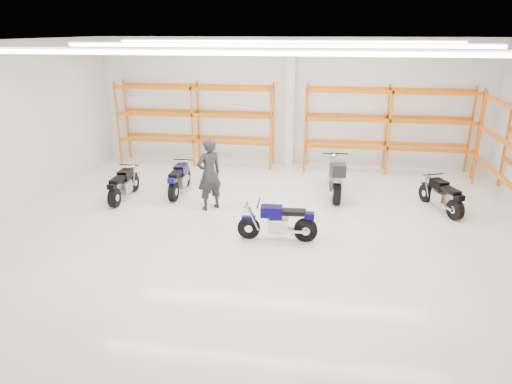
# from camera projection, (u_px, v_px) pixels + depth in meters

# --- Properties ---
(ground) EXTENTS (14.00, 14.00, 0.00)m
(ground) POSITION_uv_depth(u_px,v_px,m) (269.00, 229.00, 11.49)
(ground) COLOR silver
(ground) RESTS_ON ground
(room_shell) EXTENTS (14.02, 12.02, 4.51)m
(room_shell) POSITION_uv_depth(u_px,v_px,m) (271.00, 97.00, 10.41)
(room_shell) COLOR white
(room_shell) RESTS_ON ground
(motorcycle_main) EXTENTS (1.91, 0.63, 0.94)m
(motorcycle_main) POSITION_uv_depth(u_px,v_px,m) (281.00, 223.00, 10.75)
(motorcycle_main) COLOR black
(motorcycle_main) RESTS_ON ground
(motorcycle_back_a) EXTENTS (0.63, 1.89, 0.93)m
(motorcycle_back_a) POSITION_uv_depth(u_px,v_px,m) (123.00, 186.00, 13.30)
(motorcycle_back_a) COLOR black
(motorcycle_back_a) RESTS_ON ground
(motorcycle_back_b) EXTENTS (0.64, 1.94, 0.95)m
(motorcycle_back_b) POSITION_uv_depth(u_px,v_px,m) (179.00, 180.00, 13.76)
(motorcycle_back_b) COLOR black
(motorcycle_back_b) RESTS_ON ground
(motorcycle_back_c) EXTENTS (0.78, 2.45, 1.26)m
(motorcycle_back_c) POSITION_uv_depth(u_px,v_px,m) (336.00, 178.00, 13.49)
(motorcycle_back_c) COLOR black
(motorcycle_back_c) RESTS_ON ground
(motorcycle_back_d) EXTENTS (0.90, 1.79, 0.93)m
(motorcycle_back_d) POSITION_uv_depth(u_px,v_px,m) (442.00, 197.00, 12.44)
(motorcycle_back_d) COLOR black
(motorcycle_back_d) RESTS_ON ground
(standing_man) EXTENTS (0.87, 0.86, 2.02)m
(standing_man) POSITION_uv_depth(u_px,v_px,m) (209.00, 174.00, 12.45)
(standing_man) COLOR black
(standing_man) RESTS_ON ground
(structural_column) EXTENTS (0.32, 0.32, 4.50)m
(structural_column) POSITION_uv_depth(u_px,v_px,m) (290.00, 104.00, 16.15)
(structural_column) COLOR white
(structural_column) RESTS_ON ground
(pallet_racking_back_left) EXTENTS (5.67, 0.87, 3.00)m
(pallet_racking_back_left) POSITION_uv_depth(u_px,v_px,m) (195.00, 116.00, 16.47)
(pallet_racking_back_left) COLOR #DF6201
(pallet_racking_back_left) RESTS_ON ground
(pallet_racking_back_right) EXTENTS (5.67, 0.87, 3.00)m
(pallet_racking_back_right) POSITION_uv_depth(u_px,v_px,m) (389.00, 121.00, 15.51)
(pallet_racking_back_right) COLOR #DF6201
(pallet_racking_back_right) RESTS_ON ground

